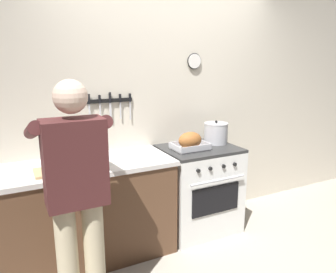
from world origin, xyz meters
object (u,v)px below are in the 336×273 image
object	(u,v)px
cutting_board	(58,171)
bottle_dish_soap	(63,147)
bottle_soy_sauce	(98,148)
bottle_olive_oil	(82,147)
person_cook	(76,189)
stove	(198,189)
stock_pot	(216,133)
roasting_pan	(190,142)

from	to	relation	value
cutting_board	bottle_dish_soap	size ratio (longest dim) A/B	1.43
bottle_soy_sauce	bottle_olive_oil	bearing A→B (deg)	-152.04
person_cook	bottle_dish_soap	size ratio (longest dim) A/B	6.57
bottle_soy_sauce	stove	bearing A→B (deg)	-11.01
person_cook	cutting_board	bearing A→B (deg)	-0.48
bottle_soy_sauce	bottle_dish_soap	size ratio (longest dim) A/B	0.70
stove	bottle_dish_soap	bearing A→B (deg)	169.19
stock_pot	cutting_board	xyz separation A→B (m)	(-1.65, -0.19, -0.10)
stock_pot	bottle_olive_oil	bearing A→B (deg)	178.75
stove	stock_pot	bearing A→B (deg)	16.03
bottle_soy_sauce	bottle_dish_soap	world-z (taller)	bottle_dish_soap
stock_pot	bottle_olive_oil	size ratio (longest dim) A/B	0.91
stock_pot	cutting_board	distance (m)	1.67
cutting_board	bottle_olive_oil	size ratio (longest dim) A/B	1.28
person_cook	stock_pot	xyz separation A→B (m)	(1.63, 0.75, 0.06)
stove	bottle_dish_soap	size ratio (longest dim) A/B	3.56
stove	bottle_soy_sauce	size ratio (longest dim) A/B	5.08
cutting_board	bottle_soy_sauce	size ratio (longest dim) A/B	2.03
bottle_dish_soap	cutting_board	bearing A→B (deg)	-106.18
bottle_soy_sauce	bottle_dish_soap	bearing A→B (deg)	169.82
person_cook	cutting_board	world-z (taller)	person_cook
bottle_olive_oil	bottle_soy_sauce	bearing A→B (deg)	27.96
stove	bottle_olive_oil	distance (m)	1.29
bottle_olive_oil	roasting_pan	bearing A→B (deg)	-7.04
stock_pot	roasting_pan	bearing A→B (deg)	-165.57
bottle_dish_soap	bottle_soy_sauce	bearing A→B (deg)	-10.18
roasting_pan	bottle_olive_oil	size ratio (longest dim) A/B	1.25
roasting_pan	stock_pot	world-z (taller)	stock_pot
bottle_soy_sauce	stock_pot	bearing A→B (deg)	-5.54
stock_pot	bottle_olive_oil	distance (m)	1.41
bottle_olive_oil	stove	bearing A→B (deg)	-5.07
roasting_pan	bottle_soy_sauce	size ratio (longest dim) A/B	1.99
stock_pot	bottle_soy_sauce	bearing A→B (deg)	174.46
bottle_olive_oil	cutting_board	bearing A→B (deg)	-137.94
stock_pot	bottle_dish_soap	distance (m)	1.56
stove	person_cook	size ratio (longest dim) A/B	0.54
stock_pot	person_cook	bearing A→B (deg)	-155.21
stove	bottle_olive_oil	world-z (taller)	bottle_olive_oil
roasting_pan	stock_pot	bearing A→B (deg)	14.43
stove	bottle_dish_soap	distance (m)	1.43
bottle_olive_oil	person_cook	bearing A→B (deg)	-105.46
bottle_dish_soap	roasting_pan	bearing A→B (deg)	-13.09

